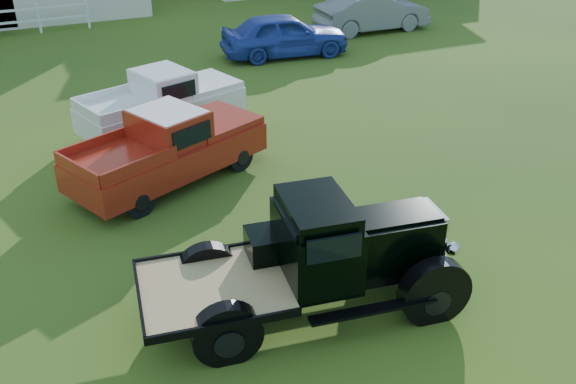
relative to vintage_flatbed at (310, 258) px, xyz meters
name	(u,v)px	position (x,y,z in m)	size (l,w,h in m)	color
ground	(304,270)	(0.39, 1.05, -1.06)	(120.00, 120.00, 0.00)	#2D4618
vintage_flatbed	(310,258)	(0.00, 0.00, 0.00)	(5.37, 2.13, 2.13)	black
red_pickup	(167,147)	(-1.01, 5.62, -0.16)	(4.94, 1.90, 1.80)	maroon
white_pickup	(162,103)	(-0.40, 8.62, -0.21)	(4.66, 1.81, 1.71)	white
misc_car_blue	(284,35)	(5.53, 13.90, -0.26)	(1.89, 4.70, 1.60)	#233B9B
misc_car_grey	(372,12)	(10.38, 15.75, -0.26)	(1.69, 4.85, 1.60)	slate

